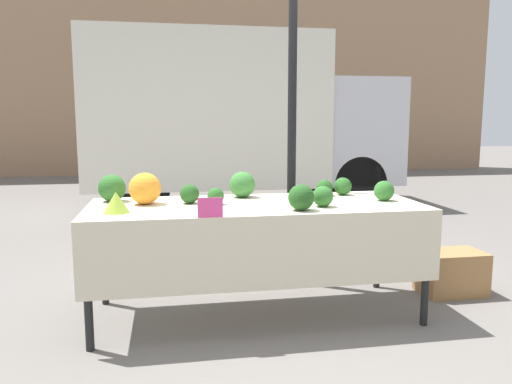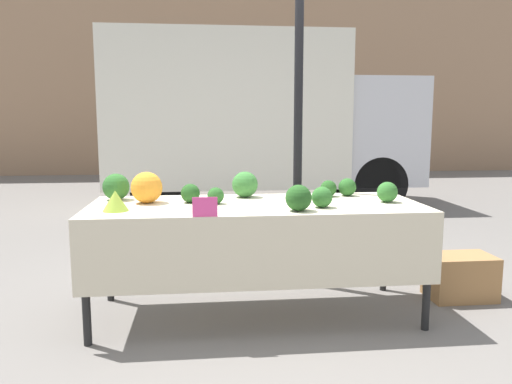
# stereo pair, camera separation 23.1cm
# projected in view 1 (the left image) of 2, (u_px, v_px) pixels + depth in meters

# --- Properties ---
(ground_plane) EXTENTS (40.00, 40.00, 0.00)m
(ground_plane) POSITION_uv_depth(u_px,v_px,m) (256.00, 314.00, 3.50)
(ground_plane) COLOR slate
(building_facade) EXTENTS (16.00, 0.60, 6.39)m
(building_facade) POSITION_uv_depth(u_px,v_px,m) (189.00, 45.00, 12.41)
(building_facade) COLOR #9E7A5B
(building_facade) RESTS_ON ground_plane
(tent_pole) EXTENTS (0.07, 0.07, 2.43)m
(tent_pole) POSITION_uv_depth(u_px,v_px,m) (292.00, 137.00, 4.02)
(tent_pole) COLOR black
(tent_pole) RESTS_ON ground_plane
(parked_truck) EXTENTS (4.70, 1.92, 2.60)m
(parked_truck) POSITION_uv_depth(u_px,v_px,m) (233.00, 117.00, 7.77)
(parked_truck) COLOR silver
(parked_truck) RESTS_ON ground_plane
(market_table) EXTENTS (2.24, 0.88, 0.78)m
(market_table) POSITION_uv_depth(u_px,v_px,m) (258.00, 218.00, 3.34)
(market_table) COLOR beige
(market_table) RESTS_ON ground_plane
(orange_cauliflower) EXTENTS (0.21, 0.21, 0.21)m
(orange_cauliflower) POSITION_uv_depth(u_px,v_px,m) (145.00, 189.00, 3.35)
(orange_cauliflower) COLOR orange
(orange_cauliflower) RESTS_ON market_table
(romanesco_head) EXTENTS (0.16, 0.16, 0.13)m
(romanesco_head) POSITION_uv_depth(u_px,v_px,m) (116.00, 202.00, 3.05)
(romanesco_head) COLOR #93B238
(romanesco_head) RESTS_ON market_table
(broccoli_head_0) EXTENTS (0.14, 0.14, 0.14)m
(broccoli_head_0) POSITION_uv_depth(u_px,v_px,m) (323.00, 196.00, 3.26)
(broccoli_head_0) COLOR #2D6628
(broccoli_head_0) RESTS_ON market_table
(broccoli_head_1) EXTENTS (0.11, 0.11, 0.11)m
(broccoli_head_1) POSITION_uv_depth(u_px,v_px,m) (216.00, 196.00, 3.35)
(broccoli_head_1) COLOR #285B23
(broccoli_head_1) RESTS_ON market_table
(broccoli_head_2) EXTENTS (0.19, 0.19, 0.19)m
(broccoli_head_2) POSITION_uv_depth(u_px,v_px,m) (242.00, 184.00, 3.65)
(broccoli_head_2) COLOR #387533
(broccoli_head_2) RESTS_ON market_table
(broccoli_head_3) EXTENTS (0.12, 0.12, 0.12)m
(broccoli_head_3) POSITION_uv_depth(u_px,v_px,m) (325.00, 188.00, 3.73)
(broccoli_head_3) COLOR #23511E
(broccoli_head_3) RESTS_ON market_table
(broccoli_head_4) EXTENTS (0.17, 0.17, 0.17)m
(broccoli_head_4) POSITION_uv_depth(u_px,v_px,m) (301.00, 197.00, 3.12)
(broccoli_head_4) COLOR #23511E
(broccoli_head_4) RESTS_ON market_table
(broccoli_head_5) EXTENTS (0.14, 0.14, 0.14)m
(broccoli_head_5) POSITION_uv_depth(u_px,v_px,m) (384.00, 191.00, 3.50)
(broccoli_head_5) COLOR #2D6628
(broccoli_head_5) RESTS_ON market_table
(broccoli_head_6) EXTENTS (0.13, 0.13, 0.13)m
(broccoli_head_6) POSITION_uv_depth(u_px,v_px,m) (190.00, 194.00, 3.39)
(broccoli_head_6) COLOR #23511E
(broccoli_head_6) RESTS_ON market_table
(broccoli_head_7) EXTENTS (0.19, 0.19, 0.19)m
(broccoli_head_7) POSITION_uv_depth(u_px,v_px,m) (112.00, 188.00, 3.46)
(broccoli_head_7) COLOR #2D6628
(broccoli_head_7) RESTS_ON market_table
(broccoli_head_8) EXTENTS (0.13, 0.13, 0.13)m
(broccoli_head_8) POSITION_uv_depth(u_px,v_px,m) (343.00, 186.00, 3.77)
(broccoli_head_8) COLOR #285B23
(broccoli_head_8) RESTS_ON market_table
(price_sign) EXTENTS (0.15, 0.01, 0.12)m
(price_sign) POSITION_uv_depth(u_px,v_px,m) (210.00, 208.00, 2.90)
(price_sign) COLOR #EF4793
(price_sign) RESTS_ON market_table
(produce_crate) EXTENTS (0.48, 0.32, 0.34)m
(produce_crate) POSITION_uv_depth(u_px,v_px,m) (451.00, 272.00, 3.89)
(produce_crate) COLOR #9E7042
(produce_crate) RESTS_ON ground_plane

